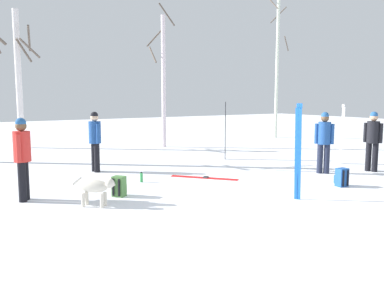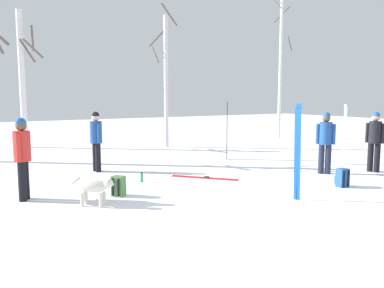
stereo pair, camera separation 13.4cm
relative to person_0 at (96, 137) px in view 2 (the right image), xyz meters
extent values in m
plane|color=white|center=(2.09, -4.77, -0.98)|extent=(60.00, 60.00, 0.00)
cylinder|color=black|center=(-0.01, 0.09, -0.57)|extent=(0.16, 0.16, 0.82)
cylinder|color=black|center=(0.01, -0.09, -0.57)|extent=(0.16, 0.16, 0.82)
cylinder|color=#1E478C|center=(0.00, 0.00, 0.15)|extent=(0.34, 0.34, 0.62)
sphere|color=beige|center=(0.00, 0.00, 0.57)|extent=(0.22, 0.22, 0.22)
sphere|color=black|center=(0.00, 0.00, 0.63)|extent=(0.21, 0.21, 0.21)
cylinder|color=#1E478C|center=(-0.02, 0.21, 0.13)|extent=(0.10, 0.10, 0.56)
cylinder|color=#1E478C|center=(0.02, -0.21, 0.13)|extent=(0.10, 0.10, 0.56)
cylinder|color=black|center=(6.72, -4.04, -0.57)|extent=(0.16, 0.16, 0.82)
cylinder|color=black|center=(6.78, -4.21, -0.57)|extent=(0.16, 0.16, 0.82)
cylinder|color=black|center=(6.75, -4.12, 0.15)|extent=(0.34, 0.34, 0.62)
sphere|color=tan|center=(6.75, -4.12, 0.57)|extent=(0.22, 0.22, 0.22)
sphere|color=#265999|center=(6.75, -4.12, 0.63)|extent=(0.21, 0.21, 0.21)
cylinder|color=black|center=(6.69, -3.93, 0.13)|extent=(0.10, 0.10, 0.56)
cylinder|color=black|center=(6.82, -4.32, 0.13)|extent=(0.10, 0.10, 0.56)
cylinder|color=#1E2338|center=(5.28, -3.52, -0.57)|extent=(0.16, 0.16, 0.82)
cylinder|color=#1E2338|center=(5.40, -3.65, -0.57)|extent=(0.16, 0.16, 0.82)
cylinder|color=#1E478C|center=(5.34, -3.59, 0.15)|extent=(0.34, 0.34, 0.62)
sphere|color=brown|center=(5.34, -3.59, 0.57)|extent=(0.22, 0.22, 0.22)
sphere|color=#265999|center=(5.34, -3.59, 0.63)|extent=(0.21, 0.21, 0.21)
cylinder|color=#1E478C|center=(5.20, -3.43, 0.13)|extent=(0.10, 0.10, 0.56)
cylinder|color=#1E478C|center=(5.48, -3.74, 0.13)|extent=(0.10, 0.10, 0.56)
cylinder|color=black|center=(-2.23, -2.22, -0.57)|extent=(0.16, 0.16, 0.82)
cylinder|color=black|center=(-2.31, -2.38, -0.57)|extent=(0.16, 0.16, 0.82)
cylinder|color=red|center=(-2.27, -2.30, 0.15)|extent=(0.34, 0.34, 0.62)
sphere|color=brown|center=(-2.27, -2.30, 0.57)|extent=(0.22, 0.22, 0.22)
sphere|color=#265999|center=(-2.27, -2.30, 0.63)|extent=(0.21, 0.21, 0.21)
cylinder|color=red|center=(-2.18, -2.11, 0.13)|extent=(0.10, 0.10, 0.56)
cylinder|color=red|center=(-2.36, -2.49, 0.13)|extent=(0.10, 0.10, 0.56)
ellipsoid|color=beige|center=(-1.18, -3.49, -0.57)|extent=(0.59, 0.57, 0.26)
sphere|color=beige|center=(-0.94, -3.72, -0.51)|extent=(0.18, 0.18, 0.18)
ellipsoid|color=beige|center=(-0.89, -3.77, -0.53)|extent=(0.11, 0.11, 0.06)
cylinder|color=beige|center=(-1.43, -3.25, -0.49)|extent=(0.16, 0.16, 0.17)
cylinder|color=beige|center=(-0.99, -3.57, -0.84)|extent=(0.07, 0.07, 0.28)
cylinder|color=beige|center=(-1.09, -3.68, -0.84)|extent=(0.07, 0.07, 0.28)
cylinder|color=beige|center=(-1.27, -3.30, -0.84)|extent=(0.07, 0.07, 0.28)
cylinder|color=beige|center=(-1.38, -3.41, -0.84)|extent=(0.07, 0.07, 0.28)
cube|color=white|center=(7.07, -2.87, -0.08)|extent=(0.06, 0.14, 1.80)
cube|color=white|center=(7.07, -2.87, 0.86)|extent=(0.03, 0.06, 0.10)
cube|color=white|center=(7.09, -2.81, -0.08)|extent=(0.06, 0.14, 1.80)
cube|color=white|center=(7.09, -2.81, 0.86)|extent=(0.03, 0.06, 0.10)
cube|color=black|center=(4.49, -0.15, -0.05)|extent=(0.07, 0.10, 1.87)
cube|color=black|center=(4.49, -0.15, 0.93)|extent=(0.04, 0.06, 0.10)
cube|color=black|center=(4.52, -0.09, -0.05)|extent=(0.07, 0.10, 1.87)
cube|color=black|center=(4.52, -0.09, 0.93)|extent=(0.04, 0.06, 0.10)
cube|color=blue|center=(2.58, -5.17, -0.02)|extent=(0.06, 0.10, 1.91)
cube|color=blue|center=(2.58, -5.17, 0.97)|extent=(0.04, 0.06, 0.10)
cube|color=blue|center=(2.61, -5.23, -0.02)|extent=(0.06, 0.10, 1.91)
cube|color=blue|center=(2.61, -5.23, 0.97)|extent=(0.04, 0.06, 0.10)
cube|color=red|center=(2.10, -2.42, -0.97)|extent=(1.24, 1.42, 0.02)
cube|color=#333338|center=(2.13, -2.46, -0.95)|extent=(0.13, 0.13, 0.03)
cube|color=red|center=(2.17, -2.35, -0.97)|extent=(1.24, 1.42, 0.02)
cube|color=#333338|center=(2.20, -2.39, -0.95)|extent=(0.13, 0.13, 0.03)
cube|color=#4C7F3F|center=(-0.48, -3.01, -0.76)|extent=(0.31, 0.33, 0.44)
cube|color=#4C7F3F|center=(-0.37, -2.93, -0.83)|extent=(0.16, 0.19, 0.20)
cube|color=black|center=(-0.53, -3.13, -0.76)|extent=(0.04, 0.04, 0.37)
cube|color=black|center=(-0.61, -3.02, -0.76)|extent=(0.04, 0.04, 0.37)
cube|color=#1E4C99|center=(4.41, -4.92, -0.76)|extent=(0.28, 0.22, 0.44)
cube|color=#1E4C99|center=(4.42, -4.79, -0.83)|extent=(0.20, 0.08, 0.20)
cube|color=black|center=(4.47, -5.05, -0.76)|extent=(0.04, 0.03, 0.37)
cube|color=black|center=(4.32, -5.03, -0.76)|extent=(0.04, 0.03, 0.37)
cylinder|color=green|center=(0.53, -1.96, -0.86)|extent=(0.07, 0.07, 0.24)
cylinder|color=black|center=(0.53, -1.96, -0.73)|extent=(0.05, 0.05, 0.02)
cylinder|color=silver|center=(-0.93, 6.83, 1.85)|extent=(0.25, 0.25, 5.66)
cylinder|color=brown|center=(-0.71, 6.53, 3.00)|extent=(0.70, 0.54, 0.89)
cylinder|color=brown|center=(-0.46, 6.74, 3.53)|extent=(0.28, 1.00, 0.95)
cylinder|color=brown|center=(-0.51, 6.40, 3.09)|extent=(0.95, 0.93, 0.68)
cylinder|color=silver|center=(4.27, 3.91, 1.75)|extent=(0.18, 0.18, 5.47)
cylinder|color=brown|center=(4.26, 3.57, 4.44)|extent=(0.74, 0.08, 0.86)
cylinder|color=brown|center=(3.82, 3.99, 2.86)|extent=(0.22, 0.95, 0.75)
cylinder|color=brown|center=(4.18, 4.38, 3.68)|extent=(0.98, 0.26, 0.94)
cylinder|color=silver|center=(11.02, 4.24, 2.72)|extent=(0.16, 0.16, 7.40)
cylinder|color=brown|center=(11.26, 3.87, 3.80)|extent=(0.81, 0.55, 0.65)
cylinder|color=brown|center=(10.59, 4.26, 5.82)|extent=(0.08, 0.89, 0.80)
cylinder|color=brown|center=(11.29, 4.52, 5.32)|extent=(0.63, 0.61, 0.81)
camera|label=1|loc=(-3.52, -10.89, 1.16)|focal=36.88mm
camera|label=2|loc=(-3.41, -10.96, 1.16)|focal=36.88mm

